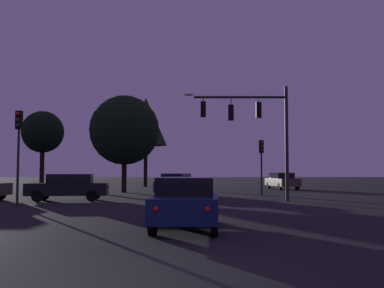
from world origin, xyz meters
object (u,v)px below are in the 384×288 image
(car_far_lane, at_px, (282,181))
(tree_behind_sign, at_px, (43,132))
(car_crossing_right, at_px, (68,187))
(traffic_signal_mast_arm, at_px, (253,121))
(traffic_light_corner_left, at_px, (261,156))
(car_nearside_lane, at_px, (186,202))
(tree_center_horizon, at_px, (124,130))
(traffic_light_corner_right, at_px, (18,139))
(tree_left_far, at_px, (146,122))
(car_parked_lot, at_px, (176,184))

(car_far_lane, relative_size, tree_behind_sign, 0.56)
(car_far_lane, bearing_deg, car_crossing_right, -136.04)
(traffic_signal_mast_arm, xyz_separation_m, traffic_light_corner_left, (1.49, 5.86, -1.79))
(car_crossing_right, bearing_deg, car_nearside_lane, -61.70)
(tree_center_horizon, bearing_deg, car_nearside_lane, -77.84)
(traffic_signal_mast_arm, relative_size, traffic_light_corner_right, 1.41)
(car_nearside_lane, distance_m, car_crossing_right, 13.92)
(traffic_light_corner_left, bearing_deg, tree_center_horizon, 157.98)
(car_nearside_lane, bearing_deg, traffic_light_corner_left, 73.07)
(traffic_signal_mast_arm, distance_m, tree_left_far, 23.66)
(traffic_light_corner_right, distance_m, tree_left_far, 26.14)
(tree_left_far, bearing_deg, car_nearside_lane, -83.20)
(traffic_light_corner_right, relative_size, tree_center_horizon, 0.60)
(traffic_light_corner_right, relative_size, car_nearside_lane, 1.13)
(traffic_signal_mast_arm, distance_m, traffic_light_corner_left, 6.30)
(traffic_signal_mast_arm, xyz_separation_m, car_parked_lot, (-4.49, 5.21, -3.74))
(traffic_light_corner_left, relative_size, tree_left_far, 0.40)
(car_crossing_right, bearing_deg, traffic_light_corner_right, -111.66)
(car_far_lane, distance_m, tree_behind_sign, 26.58)
(traffic_signal_mast_arm, height_order, car_crossing_right, traffic_signal_mast_arm)
(car_parked_lot, bearing_deg, traffic_light_corner_left, 6.22)
(tree_behind_sign, xyz_separation_m, tree_left_far, (11.54, -1.84, 1.00))
(car_parked_lot, bearing_deg, car_nearside_lane, -88.13)
(car_parked_lot, distance_m, tree_center_horizon, 7.54)
(tree_center_horizon, bearing_deg, traffic_light_corner_right, -104.09)
(traffic_light_corner_left, xyz_separation_m, car_parked_lot, (-5.98, -0.65, -1.95))
(car_parked_lot, height_order, tree_behind_sign, tree_behind_sign)
(tree_center_horizon, bearing_deg, traffic_light_corner_left, -22.02)
(traffic_light_corner_right, bearing_deg, traffic_light_corner_left, 34.51)
(car_nearside_lane, bearing_deg, tree_center_horizon, 102.16)
(traffic_light_corner_left, distance_m, car_parked_lot, 6.33)
(car_crossing_right, xyz_separation_m, tree_behind_sign, (-9.00, 23.67, 5.15))
(traffic_light_corner_right, distance_m, car_far_lane, 25.51)
(car_far_lane, bearing_deg, car_nearside_lane, -108.26)
(car_nearside_lane, distance_m, tree_center_horizon, 22.79)
(traffic_signal_mast_arm, height_order, car_parked_lot, traffic_signal_mast_arm)
(car_nearside_lane, distance_m, car_far_lane, 28.76)
(traffic_signal_mast_arm, distance_m, tree_center_horizon, 13.20)
(tree_behind_sign, distance_m, tree_center_horizon, 17.77)
(car_parked_lot, xyz_separation_m, tree_left_far, (-3.50, 16.93, 6.15))
(tree_behind_sign, bearing_deg, car_parked_lot, -51.29)
(car_far_lane, xyz_separation_m, tree_center_horizon, (-13.73, -5.39, 4.11))
(traffic_light_corner_left, height_order, traffic_light_corner_right, traffic_light_corner_right)
(tree_behind_sign, bearing_deg, car_far_lane, -19.29)
(traffic_light_corner_left, relative_size, tree_behind_sign, 0.46)
(car_far_lane, distance_m, tree_left_far, 15.96)
(car_parked_lot, bearing_deg, traffic_signal_mast_arm, -49.20)
(traffic_light_corner_left, bearing_deg, car_far_lane, 69.30)
(car_crossing_right, bearing_deg, traffic_light_corner_left, 24.81)
(car_nearside_lane, xyz_separation_m, car_crossing_right, (-6.60, 12.26, 0.00))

